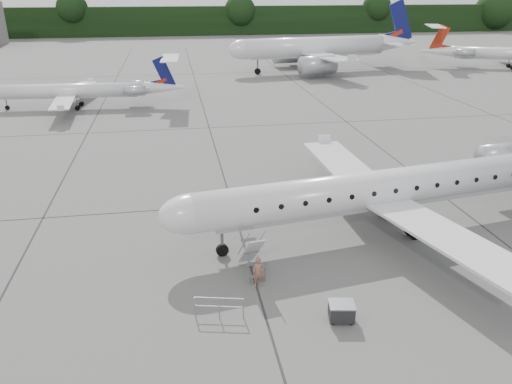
{
  "coord_description": "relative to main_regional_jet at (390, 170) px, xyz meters",
  "views": [
    {
      "loc": [
        -9.66,
        -23.3,
        14.03
      ],
      "look_at": [
        -5.06,
        4.32,
        2.3
      ],
      "focal_mm": 35.0,
      "sensor_mm": 36.0,
      "label": 1
    }
  ],
  "objects": [
    {
      "name": "ground",
      "position": [
        -2.61,
        -2.53,
        -3.9
      ],
      "size": [
        320.0,
        320.0,
        0.0
      ],
      "primitive_type": "plane",
      "color": "slate",
      "rests_on": "ground"
    },
    {
      "name": "main_regional_jet",
      "position": [
        0.0,
        0.0,
        0.0
      ],
      "size": [
        33.42,
        26.28,
        7.81
      ],
      "primitive_type": null,
      "rotation": [
        0.0,
        0.0,
        0.15
      ],
      "color": "silver",
      "rests_on": "ground"
    },
    {
      "name": "bg_regional_left",
      "position": [
        -24.46,
        36.99,
        -0.93
      ],
      "size": [
        23.52,
        17.53,
        5.95
      ],
      "primitive_type": null,
      "rotation": [
        0.0,
        0.0,
        -0.05
      ],
      "color": "silver",
      "rests_on": "ground"
    },
    {
      "name": "passenger",
      "position": [
        -8.64,
        -4.83,
        -3.11
      ],
      "size": [
        0.6,
        0.42,
        1.58
      ],
      "primitive_type": "imported",
      "rotation": [
        0.0,
        0.0,
        -0.08
      ],
      "color": "brown",
      "rests_on": "ground"
    },
    {
      "name": "airstair",
      "position": [
        -8.83,
        -3.61,
        -2.68
      ],
      "size": [
        1.17,
        2.29,
        2.45
      ],
      "primitive_type": null,
      "rotation": [
        0.0,
        0.0,
        0.15
      ],
      "color": "silver",
      "rests_on": "ground"
    },
    {
      "name": "baggage_cart",
      "position": [
        -5.46,
        -8.21,
        -3.43
      ],
      "size": [
        1.23,
        1.06,
        0.95
      ],
      "primitive_type": null,
      "rotation": [
        0.0,
        0.0,
        -0.17
      ],
      "color": "black",
      "rests_on": "ground"
    },
    {
      "name": "bg_narrowbody",
      "position": [
        11.8,
        58.68,
        1.82
      ],
      "size": [
        34.59,
        26.89,
        11.44
      ],
      "primitive_type": null,
      "rotation": [
        0.0,
        0.0,
        0.13
      ],
      "color": "silver",
      "rests_on": "ground"
    },
    {
      "name": "treeline",
      "position": [
        -2.61,
        127.47,
        0.1
      ],
      "size": [
        260.0,
        4.0,
        8.0
      ],
      "primitive_type": "cube",
      "color": "black",
      "rests_on": "ground"
    },
    {
      "name": "safety_railing",
      "position": [
        -10.84,
        -7.04,
        -3.4
      ],
      "size": [
        2.16,
        0.57,
        1.0
      ],
      "primitive_type": null,
      "rotation": [
        0.0,
        0.0,
        -0.22
      ],
      "color": "gray",
      "rests_on": "ground"
    }
  ]
}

